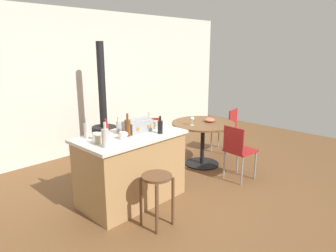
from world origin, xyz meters
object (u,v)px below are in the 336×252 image
kitchen_island (131,168)px  bottle_0 (118,126)px  dining_table (203,132)px  bottle_2 (106,129)px  folding_chair_far (153,140)px  bottle_3 (128,127)px  wine_glass (192,119)px  cup_3 (96,136)px  serving_bowl (210,120)px  folding_chair_near (227,127)px  bottle_6 (149,121)px  wood_stove (104,133)px  cup_0 (98,139)px  toolbox (138,125)px  bottle_1 (105,137)px  bottle_5 (87,130)px  folding_chair_left (238,148)px  cup_1 (123,135)px  cup_2 (156,125)px  wooden_stool (157,188)px  bottle_4 (160,127)px

kitchen_island → bottle_0: bottle_0 is taller
dining_table → bottle_2: size_ratio=4.92×
folding_chair_far → kitchen_island: bearing=-147.1°
bottle_3 → wine_glass: size_ratio=2.03×
cup_3 → serving_bowl: size_ratio=0.66×
folding_chair_near → bottle_6: bearing=-178.5°
wine_glass → serving_bowl: wine_glass is taller
bottle_0 → bottle_6: size_ratio=1.02×
bottle_3 → wine_glass: (1.48, 0.17, -0.17)m
wood_stove → folding_chair_near: bearing=-36.3°
cup_0 → serving_bowl: size_ratio=0.65×
kitchen_island → bottle_0: (-0.03, 0.20, 0.54)m
toolbox → bottle_0: bottle_0 is taller
bottle_2 → cup_0: (-0.25, -0.19, -0.04)m
bottle_1 → cup_0: bearing=82.2°
folding_chair_near → bottle_3: 2.67m
bottle_1 → bottle_6: bottle_1 is taller
bottle_5 → bottle_6: size_ratio=1.22×
cup_3 → serving_bowl: cup_3 is taller
bottle_1 → folding_chair_left: bearing=-13.0°
cup_3 → bottle_2: bearing=11.2°
bottle_3 → cup_3: 0.40m
wood_stove → wine_glass: (0.75, -1.44, 0.36)m
bottle_3 → serving_bowl: bearing=3.0°
cup_1 → wine_glass: cup_1 is taller
cup_2 → toolbox: bearing=168.0°
folding_chair_near → bottle_2: (-2.80, -0.02, 0.49)m
bottle_0 → bottle_5: bearing=168.4°
cup_2 → bottle_2: bearing=164.9°
serving_bowl → folding_chair_left: bearing=-110.0°
wooden_stool → cup_1: 0.78m
bottle_4 → wood_stove: bearing=78.9°
wooden_stool → cup_2: cup_2 is taller
bottle_1 → wine_glass: bearing=9.9°
cup_0 → cup_3: 0.17m
folding_chair_near → bottle_6: 2.15m
cup_0 → cup_3: cup_0 is taller
bottle_1 → serving_bowl: bearing=6.5°
cup_0 → cup_1: cup_0 is taller
kitchen_island → cup_1: 0.54m
bottle_2 → wooden_stool: bearing=-86.3°
wood_stove → dining_table: bearing=-54.9°
wooden_stool → bottle_5: 1.15m
cup_0 → folding_chair_left: bearing=-17.8°
folding_chair_near → cup_1: cup_1 is taller
toolbox → bottle_4: (0.14, -0.29, 0.01)m
wooden_stool → serving_bowl: serving_bowl is taller
cup_0 → folding_chair_far: bearing=23.9°
bottle_4 → toolbox: bearing=115.8°
cup_0 → serving_bowl: 2.31m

